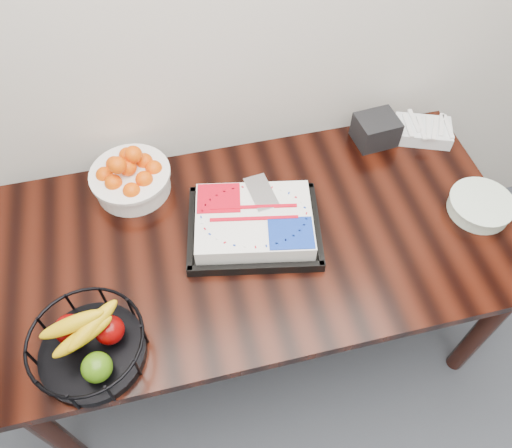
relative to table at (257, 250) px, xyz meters
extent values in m
cube|color=black|center=(0.00, 0.00, 0.07)|extent=(1.80, 0.90, 0.04)
cylinder|color=black|center=(-0.82, -0.37, -0.31)|extent=(0.07, 0.07, 0.71)
cylinder|color=black|center=(-0.82, 0.37, -0.31)|extent=(0.07, 0.07, 0.71)
cylinder|color=black|center=(0.82, -0.37, -0.31)|extent=(0.07, 0.07, 0.71)
cylinder|color=black|center=(0.82, 0.37, -0.31)|extent=(0.07, 0.07, 0.71)
cube|color=black|center=(-0.01, 0.03, 0.10)|extent=(0.51, 0.43, 0.02)
cube|color=white|center=(-0.01, 0.03, 0.14)|extent=(0.44, 0.36, 0.07)
cube|color=red|center=(-0.12, 0.11, 0.18)|extent=(0.17, 0.15, 0.00)
cube|color=#0E2F9F|center=(0.11, -0.05, 0.18)|extent=(0.17, 0.15, 0.00)
cube|color=silver|center=(0.02, 0.13, 0.18)|extent=(0.10, 0.17, 0.00)
cylinder|color=white|center=(-0.39, 0.32, 0.13)|extent=(0.27, 0.27, 0.09)
cylinder|color=white|center=(-0.39, 0.32, 0.17)|extent=(0.29, 0.29, 0.01)
cylinder|color=black|center=(-0.57, -0.30, 0.10)|extent=(0.31, 0.31, 0.03)
torus|color=black|center=(-0.57, -0.30, 0.20)|extent=(0.33, 0.33, 0.01)
cylinder|color=white|center=(0.80, -0.07, 0.11)|extent=(0.22, 0.22, 0.05)
cylinder|color=white|center=(0.80, -0.07, 0.14)|extent=(0.23, 0.23, 0.01)
cube|color=silver|center=(0.76, 0.33, 0.11)|extent=(0.26, 0.21, 0.05)
cube|color=black|center=(0.56, 0.35, 0.14)|extent=(0.17, 0.15, 0.11)
camera|label=1|loc=(-0.23, -0.95, 1.51)|focal=35.00mm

